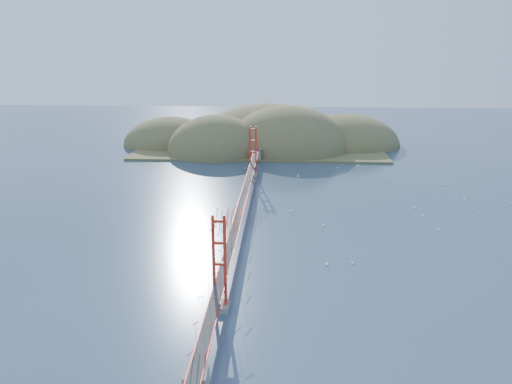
{
  "coord_description": "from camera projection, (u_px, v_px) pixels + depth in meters",
  "views": [
    {
      "loc": [
        7.17,
        -81.58,
        30.04
      ],
      "look_at": [
        2.43,
        0.0,
        5.33
      ],
      "focal_mm": 35.0,
      "sensor_mm": 36.0,
      "label": 1
    }
  ],
  "objects": [
    {
      "name": "sailboat_8",
      "position": [
        478.0,
        212.0,
        91.32
      ],
      "size": [
        0.52,
        0.52,
        0.56
      ],
      "color": "white",
      "rests_on": "ground"
    },
    {
      "name": "sailboat_1",
      "position": [
        439.0,
        229.0,
        82.84
      ],
      "size": [
        0.5,
        0.54,
        0.6
      ],
      "color": "white",
      "rests_on": "ground"
    },
    {
      "name": "sailboat_6",
      "position": [
        352.0,
        262.0,
        70.45
      ],
      "size": [
        0.56,
        0.56,
        0.63
      ],
      "color": "white",
      "rests_on": "ground"
    },
    {
      "name": "sailboat_0",
      "position": [
        327.0,
        263.0,
        70.03
      ],
      "size": [
        0.54,
        0.58,
        0.65
      ],
      "color": "white",
      "rests_on": "ground"
    },
    {
      "name": "far_headlands",
      "position": [
        268.0,
        144.0,
        152.4
      ],
      "size": [
        84.0,
        58.0,
        25.0
      ],
      "color": "brown",
      "rests_on": "ground"
    },
    {
      "name": "sailboat_extra_0",
      "position": [
        298.0,
        176.0,
        115.33
      ],
      "size": [
        0.67,
        0.67,
        0.74
      ],
      "color": "white",
      "rests_on": "ground"
    },
    {
      "name": "sailboat_17",
      "position": [
        444.0,
        184.0,
        108.72
      ],
      "size": [
        0.64,
        0.6,
        0.71
      ],
      "color": "white",
      "rests_on": "ground"
    },
    {
      "name": "sailboat_12",
      "position": [
        345.0,
        178.0,
        114.01
      ],
      "size": [
        0.65,
        0.65,
        0.72
      ],
      "color": "white",
      "rests_on": "ground"
    },
    {
      "name": "sailboat_3",
      "position": [
        291.0,
        211.0,
        91.87
      ],
      "size": [
        0.65,
        0.65,
        0.7
      ],
      "color": "white",
      "rests_on": "ground"
    },
    {
      "name": "sailboat_extra_1",
      "position": [
        358.0,
        165.0,
        125.71
      ],
      "size": [
        0.62,
        0.62,
        0.69
      ],
      "color": "white",
      "rests_on": "ground"
    },
    {
      "name": "sailboat_11",
      "position": [
        510.0,
        203.0,
        96.47
      ],
      "size": [
        0.68,
        0.68,
        0.71
      ],
      "color": "white",
      "rests_on": "ground"
    },
    {
      "name": "sailboat_5",
      "position": [
        423.0,
        215.0,
        89.49
      ],
      "size": [
        0.51,
        0.55,
        0.62
      ],
      "color": "white",
      "rests_on": "ground"
    },
    {
      "name": "ground",
      "position": [
        242.0,
        221.0,
        87.04
      ],
      "size": [
        320.0,
        320.0,
        0.0
      ],
      "primitive_type": "plane",
      "color": "#304560",
      "rests_on": "ground"
    },
    {
      "name": "sailboat_9",
      "position": [
        465.0,
        198.0,
        99.08
      ],
      "size": [
        0.46,
        0.55,
        0.63
      ],
      "color": "white",
      "rests_on": "ground"
    },
    {
      "name": "sailboat_16",
      "position": [
        323.0,
        225.0,
        84.81
      ],
      "size": [
        0.58,
        0.57,
        0.65
      ],
      "color": "white",
      "rests_on": "ground"
    },
    {
      "name": "sailboat_15",
      "position": [
        389.0,
        177.0,
        114.33
      ],
      "size": [
        0.54,
        0.58,
        0.66
      ],
      "color": "white",
      "rests_on": "ground"
    },
    {
      "name": "sailboat_14",
      "position": [
        414.0,
        207.0,
        94.04
      ],
      "size": [
        0.44,
        0.55,
        0.65
      ],
      "color": "white",
      "rests_on": "ground"
    },
    {
      "name": "sailboat_4",
      "position": [
        456.0,
        199.0,
        98.71
      ],
      "size": [
        0.56,
        0.56,
        0.59
      ],
      "color": "white",
      "rests_on": "ground"
    },
    {
      "name": "bridge",
      "position": [
        242.0,
        182.0,
        85.19
      ],
      "size": [
        2.2,
        94.4,
        12.0
      ],
      "color": "gray",
      "rests_on": "ground"
    },
    {
      "name": "sailboat_7",
      "position": [
        338.0,
        167.0,
        123.68
      ],
      "size": [
        0.52,
        0.43,
        0.61
      ],
      "color": "white",
      "rests_on": "ground"
    }
  ]
}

